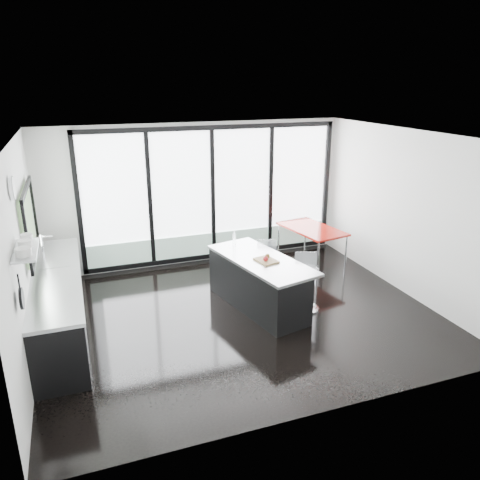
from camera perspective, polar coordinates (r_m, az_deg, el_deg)
name	(u,v)px	position (r m, az deg, el deg)	size (l,w,h in m)	color
floor	(241,314)	(7.57, 0.06, -9.05)	(6.00, 5.00, 0.00)	black
ceiling	(241,136)	(6.72, 0.07, 12.52)	(6.00, 5.00, 0.00)	white
wall_back	(211,200)	(9.39, -3.53, 4.87)	(6.00, 0.09, 2.80)	silver
wall_front	(324,302)	(4.91, 10.17, -7.39)	(6.00, 0.00, 2.80)	silver
wall_left	(25,237)	(6.88, -24.74, 0.33)	(0.26, 5.00, 2.80)	silver
wall_right	(405,213)	(8.49, 19.50, 3.15)	(0.00, 5.00, 2.80)	silver
counter_cabinets	(59,303)	(7.37, -21.17, -7.22)	(0.69, 3.24, 1.36)	black
island	(258,283)	(7.65, 2.16, -5.23)	(1.29, 2.18, 1.08)	black
bar_stool_near	(306,289)	(7.65, 8.00, -5.91)	(0.45, 0.45, 0.72)	silver
bar_stool_far	(267,273)	(8.20, 3.31, -4.02)	(0.45, 0.45, 0.71)	silver
red_table	(311,246)	(9.56, 8.65, -0.67)	(0.80, 1.40, 0.75)	maroon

